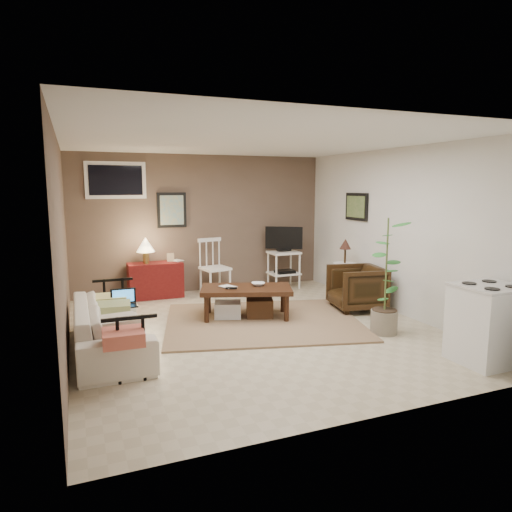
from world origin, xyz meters
name	(u,v)px	position (x,y,z in m)	size (l,w,h in m)	color
floor	(255,329)	(0.00, 0.00, 0.00)	(5.00, 5.00, 0.00)	#C1B293
art_back	(172,210)	(-0.55, 2.48, 1.45)	(0.50, 0.03, 0.60)	black
art_right	(357,207)	(2.23, 1.05, 1.52)	(0.03, 0.60, 0.45)	black
window	(116,180)	(-1.45, 2.48, 1.95)	(0.96, 0.03, 0.60)	white
rug	(263,321)	(0.22, 0.26, 0.01)	(2.61, 2.09, 0.03)	#876B4E
coffee_table	(246,300)	(0.07, 0.52, 0.27)	(1.40, 1.02, 0.48)	#3E2311
sofa	(110,319)	(-1.80, -0.13, 0.38)	(1.94, 0.57, 0.76)	silver
sofa_pillows	(116,316)	(-1.75, -0.36, 0.46)	(0.37, 1.84, 0.13)	beige
sofa_end_rails	(121,322)	(-1.69, -0.13, 0.33)	(0.52, 1.93, 0.65)	black
laptop	(124,301)	(-1.61, 0.20, 0.49)	(0.30, 0.22, 0.20)	black
red_console	(155,277)	(-0.92, 2.24, 0.36)	(0.89, 0.39, 1.03)	maroon
spindle_chair	(215,268)	(0.09, 2.10, 0.45)	(0.51, 0.51, 0.96)	white
tv_stand	(284,256)	(1.41, 2.10, 0.60)	(0.60, 0.44, 1.13)	white
side_table	(345,262)	(1.96, 0.95, 0.63)	(0.38, 0.38, 1.01)	white
armchair	(357,286)	(1.78, 0.33, 0.37)	(0.72, 0.68, 0.74)	black
potted_plant	(386,272)	(1.47, -0.75, 0.79)	(0.37, 0.37, 1.49)	gray
stove	(488,324)	(1.87, -1.95, 0.42)	(0.64, 0.60, 0.84)	white
bowl	(258,279)	(0.27, 0.55, 0.55)	(0.19, 0.05, 0.19)	#3E2311
book_table	(223,280)	(-0.24, 0.57, 0.56)	(0.16, 0.02, 0.22)	#3E2311
book_console	(173,256)	(-0.60, 2.24, 0.70)	(0.16, 0.02, 0.21)	#3E2311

